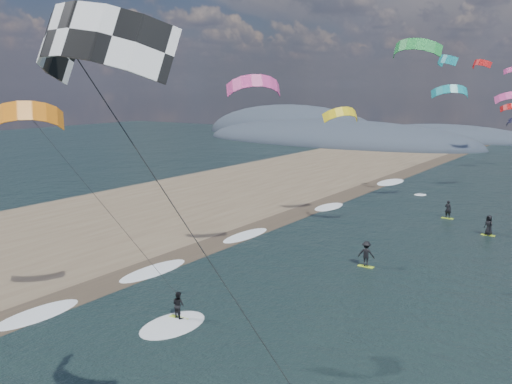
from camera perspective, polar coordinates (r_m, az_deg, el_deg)
The scene contains 7 objects.
wet_sand_strip at distance 36.79m, azimuth -16.39°, elevation -9.45°, with size 3.00×240.00×0.00m, color #382D23.
coastal_hills at distance 134.28m, azimuth 7.41°, elevation 5.33°, with size 80.00×41.00×15.00m.
kitesurfer_near_a at distance 12.13m, azimuth -11.01°, elevation 1.16°, with size 7.53×8.44×14.49m.
kitesurfer_near_b at distance 28.41m, azimuth -17.10°, elevation 0.32°, with size 6.67×9.04×12.41m.
far_kitesurfers at distance 45.98m, azimuth 16.25°, elevation -4.22°, with size 6.31×18.43×1.83m.
bg_kite_field at distance 66.47m, azimuth 19.96°, elevation 9.97°, with size 12.61×73.66×9.44m.
shoreline_surf at distance 38.98m, azimuth -9.83°, elevation -8.01°, with size 2.40×79.40×0.11m.
Camera 1 is at (14.98, -11.71, 12.41)m, focal length 40.00 mm.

